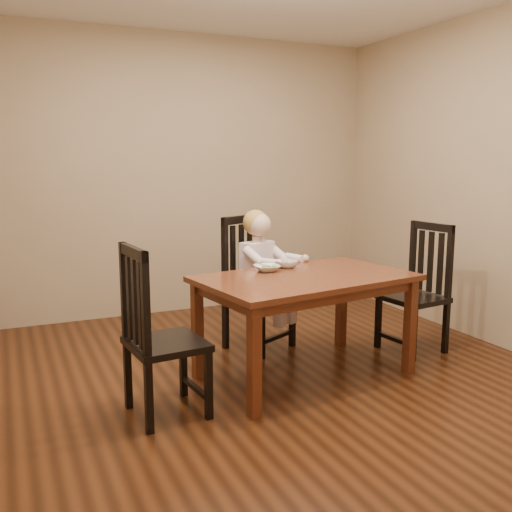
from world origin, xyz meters
name	(u,v)px	position (x,y,z in m)	size (l,w,h in m)	color
room	(270,184)	(0.00, 0.00, 1.35)	(4.01, 4.01, 2.71)	#46220E
dining_table	(306,287)	(0.24, -0.08, 0.64)	(1.56, 1.07, 0.72)	#4A2011
chair_child	(254,285)	(0.18, 0.66, 0.51)	(0.61, 0.60, 1.07)	black
chair_left	(158,336)	(-0.86, -0.28, 0.50)	(0.47, 0.49, 1.03)	black
chair_right	(418,290)	(1.33, 0.05, 0.49)	(0.47, 0.49, 1.02)	black
toddler	(259,267)	(0.20, 0.61, 0.67)	(0.35, 0.44, 0.60)	white
bowl_peas	(267,268)	(0.06, 0.17, 0.75)	(0.18, 0.18, 0.04)	silver
bowl_veg	(287,264)	(0.25, 0.23, 0.75)	(0.17, 0.17, 0.05)	silver
fork	(264,266)	(0.02, 0.14, 0.77)	(0.11, 0.09, 0.05)	silver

